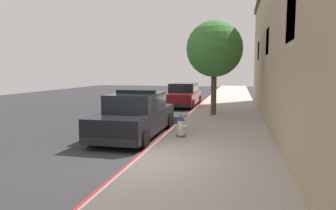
{
  "coord_description": "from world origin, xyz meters",
  "views": [
    {
      "loc": [
        2.49,
        -7.27,
        2.37
      ],
      "look_at": [
        -0.26,
        4.54,
        1.0
      ],
      "focal_mm": 32.24,
      "sensor_mm": 36.0,
      "label": 1
    }
  ],
  "objects_px": {
    "parked_car_silver_ahead": "(184,95)",
    "fire_hydrant": "(181,127)",
    "police_cruiser": "(136,116)",
    "street_tree": "(214,49)"
  },
  "relations": [
    {
      "from": "parked_car_silver_ahead",
      "to": "fire_hydrant",
      "type": "bearing_deg",
      "value": -80.4
    },
    {
      "from": "police_cruiser",
      "to": "parked_car_silver_ahead",
      "type": "bearing_deg",
      "value": 89.75
    },
    {
      "from": "street_tree",
      "to": "parked_car_silver_ahead",
      "type": "bearing_deg",
      "value": 117.96
    },
    {
      "from": "police_cruiser",
      "to": "street_tree",
      "type": "xyz_separation_m",
      "value": [
        2.41,
        5.23,
        2.73
      ]
    },
    {
      "from": "police_cruiser",
      "to": "fire_hydrant",
      "type": "relative_size",
      "value": 6.37
    },
    {
      "from": "fire_hydrant",
      "to": "street_tree",
      "type": "xyz_separation_m",
      "value": [
        0.66,
        5.62,
        2.99
      ]
    },
    {
      "from": "street_tree",
      "to": "police_cruiser",
      "type": "bearing_deg",
      "value": -114.7
    },
    {
      "from": "fire_hydrant",
      "to": "street_tree",
      "type": "relative_size",
      "value": 0.16
    },
    {
      "from": "parked_car_silver_ahead",
      "to": "police_cruiser",
      "type": "bearing_deg",
      "value": -90.25
    },
    {
      "from": "street_tree",
      "to": "fire_hydrant",
      "type": "bearing_deg",
      "value": -96.71
    }
  ]
}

